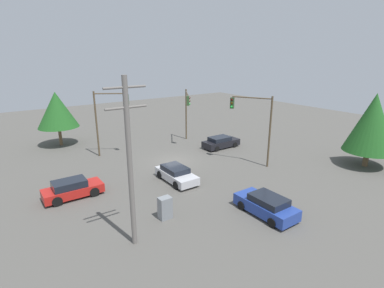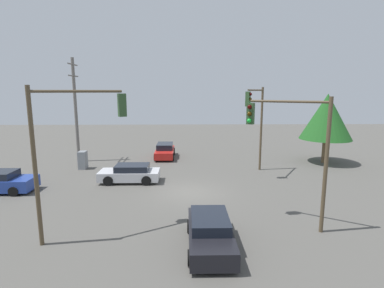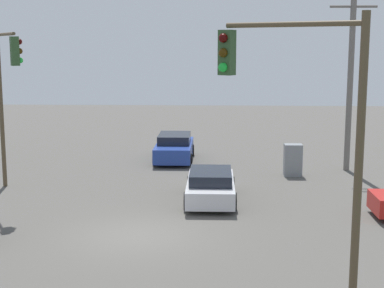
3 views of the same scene
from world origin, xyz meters
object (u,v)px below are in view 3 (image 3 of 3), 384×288
object	(u,v)px
sedan_blue	(174,148)
electrical_cabinet	(293,160)
traffic_signal_main	(6,82)
traffic_signal_aux	(304,115)
sedan_silver	(211,186)

from	to	relation	value
sedan_blue	electrical_cabinet	distance (m)	6.76
traffic_signal_main	traffic_signal_aux	size ratio (longest dim) A/B	0.99
traffic_signal_aux	sedan_silver	bearing A→B (deg)	-45.41
sedan_silver	traffic_signal_aux	xyz separation A→B (m)	(-2.11, 9.54, 3.98)
traffic_signal_main	electrical_cabinet	size ratio (longest dim) A/B	4.50
sedan_silver	electrical_cabinet	world-z (taller)	electrical_cabinet
sedan_blue	traffic_signal_main	size ratio (longest dim) A/B	0.64
sedan_silver	traffic_signal_main	distance (m)	9.18
sedan_silver	electrical_cabinet	size ratio (longest dim) A/B	2.85
traffic_signal_main	sedan_silver	bearing A→B (deg)	54.67
sedan_silver	sedan_blue	distance (m)	8.38
sedan_blue	traffic_signal_main	distance (m)	10.35
sedan_blue	traffic_signal_main	xyz separation A→B (m)	(6.24, 7.27, 3.93)
traffic_signal_aux	electrical_cabinet	size ratio (longest dim) A/B	4.55
sedan_blue	electrical_cabinet	size ratio (longest dim) A/B	2.90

